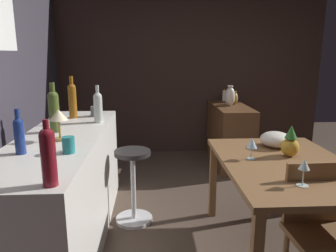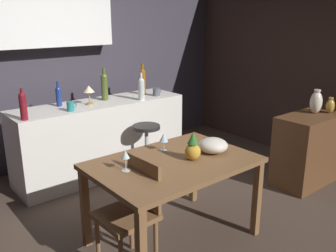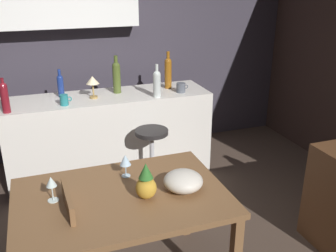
{
  "view_description": "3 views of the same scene",
  "coord_description": "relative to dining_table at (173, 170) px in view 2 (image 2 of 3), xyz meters",
  "views": [
    {
      "loc": [
        -2.3,
        0.68,
        1.5
      ],
      "look_at": [
        0.4,
        0.54,
        0.89
      ],
      "focal_mm": 33.96,
      "sensor_mm": 36.0,
      "label": 1
    },
    {
      "loc": [
        -1.98,
        -2.42,
        1.88
      ],
      "look_at": [
        0.37,
        0.44,
        0.77
      ],
      "focal_mm": 39.0,
      "sensor_mm": 36.0,
      "label": 2
    },
    {
      "loc": [
        -0.59,
        -2.35,
        2.03
      ],
      "look_at": [
        0.46,
        0.59,
        0.8
      ],
      "focal_mm": 40.48,
      "sensor_mm": 36.0,
      "label": 3
    }
  ],
  "objects": [
    {
      "name": "cup_teal",
      "position": [
        -0.2,
        1.49,
        0.3
      ],
      "size": [
        0.11,
        0.08,
        0.1
      ],
      "color": "teal",
      "rests_on": "kitchen_counter"
    },
    {
      "name": "counter_lamp",
      "position": [
        0.1,
        1.62,
        0.41
      ],
      "size": [
        0.13,
        0.13,
        0.23
      ],
      "color": "#A58447",
      "rests_on": "kitchen_counter"
    },
    {
      "name": "bar_stool",
      "position": [
        0.55,
        1.14,
        -0.3
      ],
      "size": [
        0.34,
        0.34,
        0.68
      ],
      "color": "#262323",
      "rests_on": "ground_plane"
    },
    {
      "name": "pineapple_centerpiece",
      "position": [
        0.14,
        -0.08,
        0.18
      ],
      "size": [
        0.13,
        0.13,
        0.24
      ],
      "color": "gold",
      "rests_on": "dining_table"
    },
    {
      "name": "wine_bottle_ruby",
      "position": [
        -0.71,
        1.45,
        0.4
      ],
      "size": [
        0.07,
        0.07,
        0.32
      ],
      "color": "maroon",
      "rests_on": "kitchen_counter"
    },
    {
      "name": "wine_bottle_cobalt",
      "position": [
        -0.2,
        1.78,
        0.37
      ],
      "size": [
        0.06,
        0.06,
        0.28
      ],
      "color": "navy",
      "rests_on": "kitchen_counter"
    },
    {
      "name": "chair_near_window",
      "position": [
        -0.45,
        -0.05,
        -0.18
      ],
      "size": [
        0.41,
        0.41,
        0.85
      ],
      "color": "brown",
      "rests_on": "ground_plane"
    },
    {
      "name": "ground_plane",
      "position": [
        0.17,
        0.29,
        -0.66
      ],
      "size": [
        9.0,
        9.0,
        0.0
      ],
      "primitive_type": "plane",
      "color": "#47382D"
    },
    {
      "name": "dining_table",
      "position": [
        0.0,
        0.0,
        0.0
      ],
      "size": [
        1.34,
        0.91,
        0.74
      ],
      "color": "brown",
      "rests_on": "ground_plane"
    },
    {
      "name": "wall_side_right",
      "position": [
        2.72,
        0.59,
        0.64
      ],
      "size": [
        0.1,
        4.4,
        2.6
      ],
      "primitive_type": "cube",
      "color": "#33231E",
      "rests_on": "ground_plane"
    },
    {
      "name": "sideboard_cabinet",
      "position": [
        2.08,
        -0.11,
        -0.25
      ],
      "size": [
        1.1,
        0.44,
        0.82
      ],
      "primitive_type": "cube",
      "color": "#56351E",
      "rests_on": "ground_plane"
    },
    {
      "name": "vase_brass",
      "position": [
        2.19,
        -0.18,
        0.25
      ],
      "size": [
        0.1,
        0.1,
        0.18
      ],
      "color": "#B78C38",
      "rests_on": "sideboard_cabinet"
    },
    {
      "name": "wine_bottle_amber",
      "position": [
        0.93,
        1.72,
        0.43
      ],
      "size": [
        0.08,
        0.08,
        0.4
      ],
      "color": "#8C5114",
      "rests_on": "kitchen_counter"
    },
    {
      "name": "cup_slate",
      "position": [
        1.0,
        1.52,
        0.29
      ],
      "size": [
        0.13,
        0.09,
        0.1
      ],
      "color": "#515660",
      "rests_on": "kitchen_counter"
    },
    {
      "name": "wine_bottle_olive",
      "position": [
        0.37,
        1.73,
        0.43
      ],
      "size": [
        0.08,
        0.08,
        0.39
      ],
      "color": "#475623",
      "rests_on": "kitchen_counter"
    },
    {
      "name": "wine_glass_right",
      "position": [
        0.09,
        0.23,
        0.2
      ],
      "size": [
        0.08,
        0.08,
        0.16
      ],
      "color": "silver",
      "rests_on": "dining_table"
    },
    {
      "name": "fruit_bowl",
      "position": [
        0.4,
        -0.07,
        0.15
      ],
      "size": [
        0.26,
        0.26,
        0.13
      ],
      "primitive_type": "ellipsoid",
      "color": "beige",
      "rests_on": "dining_table"
    },
    {
      "name": "wall_kitchen_back",
      "position": [
        0.11,
        2.36,
        0.76
      ],
      "size": [
        5.2,
        0.33,
        2.6
      ],
      "color": "#38333D",
      "rests_on": "ground_plane"
    },
    {
      "name": "wine_glass_left",
      "position": [
        -0.41,
        0.08,
        0.21
      ],
      "size": [
        0.07,
        0.07,
        0.17
      ],
      "color": "silver",
      "rests_on": "dining_table"
    },
    {
      "name": "vase_ceramic_ivory",
      "position": [
        2.05,
        -0.08,
        0.29
      ],
      "size": [
        0.13,
        0.13,
        0.27
      ],
      "color": "beige",
      "rests_on": "sideboard_cabinet"
    },
    {
      "name": "wine_bottle_clear",
      "position": [
        0.71,
        1.45,
        0.39
      ],
      "size": [
        0.08,
        0.08,
        0.33
      ],
      "color": "silver",
      "rests_on": "kitchen_counter"
    },
    {
      "name": "kitchen_counter",
      "position": [
        0.25,
        1.66,
        -0.21
      ],
      "size": [
        2.1,
        0.6,
        0.9
      ],
      "primitive_type": "cube",
      "color": "silver",
      "rests_on": "ground_plane"
    }
  ]
}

